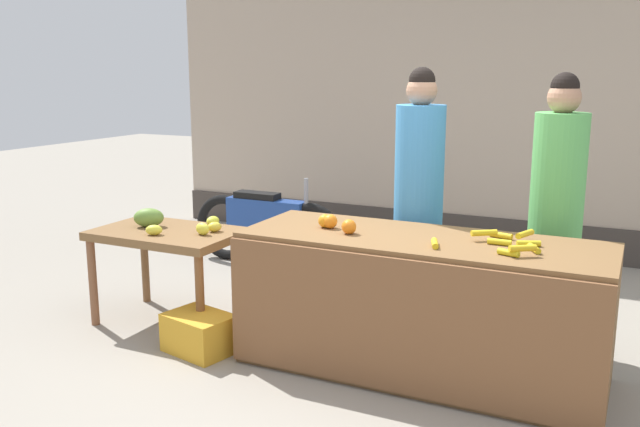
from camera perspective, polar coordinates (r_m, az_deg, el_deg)
ground_plane at (r=4.53m, az=3.58°, el=-12.09°), size 24.00×24.00×0.00m
market_wall_back at (r=7.18m, az=13.54°, el=10.57°), size 7.13×0.23×3.49m
fruit_stall_counter at (r=4.24m, az=8.38°, el=-7.68°), size 2.21×0.80×0.86m
side_table_wooden at (r=5.08m, az=-12.63°, el=-2.39°), size 1.05×0.68×0.71m
banana_bunch_pile at (r=4.01m, az=15.14°, el=-2.30°), size 0.62×0.48×0.07m
orange_pile at (r=4.25m, az=1.47°, el=-0.87°), size 0.29×0.18×0.09m
mango_papaya_pile at (r=5.11m, az=-12.91°, el=-0.57°), size 0.74×0.53×0.14m
vendor_woman_blue_shirt at (r=4.78m, az=8.26°, el=0.95°), size 0.34×0.34×1.87m
vendor_woman_green_shirt at (r=4.67m, az=19.19°, el=-0.07°), size 0.34×0.34×1.83m
parked_motorcycle at (r=6.50m, az=-4.52°, el=-0.91°), size 1.60×0.18×0.88m
produce_crate at (r=4.65m, az=-10.09°, el=-9.87°), size 0.50×0.41×0.26m
produce_sack at (r=5.38m, az=-0.89°, el=-5.24°), size 0.38×0.33×0.51m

